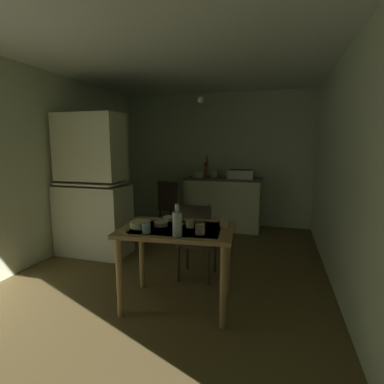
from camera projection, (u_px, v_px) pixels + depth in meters
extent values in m
plane|color=brown|center=(179.00, 265.00, 3.75)|extent=(5.31, 5.31, 0.00)
cube|color=beige|center=(216.00, 160.00, 5.65)|extent=(3.63, 0.10, 2.45)
cube|color=beige|center=(54.00, 166.00, 4.06)|extent=(0.10, 4.41, 2.45)
cube|color=beige|center=(344.00, 172.00, 3.05)|extent=(0.10, 4.41, 2.45)
cube|color=white|center=(178.00, 56.00, 3.35)|extent=(3.63, 4.41, 0.10)
cube|color=beige|center=(94.00, 220.00, 4.09)|extent=(0.96, 0.52, 0.96)
cube|color=beige|center=(90.00, 147.00, 3.93)|extent=(0.88, 0.45, 0.88)
cube|color=beige|center=(91.00, 183.00, 3.98)|extent=(0.86, 0.47, 0.02)
cube|color=beige|center=(223.00, 204.00, 5.36)|extent=(1.31, 0.60, 0.89)
cube|color=#554D4B|center=(224.00, 179.00, 5.28)|extent=(1.34, 0.63, 0.03)
sphere|color=#2D2823|center=(209.00, 204.00, 5.11)|extent=(0.02, 0.02, 0.02)
cube|color=white|center=(241.00, 174.00, 5.19)|extent=(0.44, 0.34, 0.15)
cube|color=black|center=(241.00, 170.00, 5.17)|extent=(0.38, 0.28, 0.01)
cylinder|color=maroon|center=(206.00, 169.00, 5.40)|extent=(0.05, 0.05, 0.28)
cylinder|color=maroon|center=(205.00, 164.00, 5.32)|extent=(0.03, 0.12, 0.03)
cylinder|color=maroon|center=(207.00, 159.00, 5.43)|extent=(0.02, 0.16, 0.12)
cylinder|color=beige|center=(198.00, 175.00, 5.35)|extent=(0.22, 0.22, 0.10)
cylinder|color=beige|center=(214.00, 174.00, 5.36)|extent=(0.14, 0.14, 0.13)
cube|color=#987045|center=(177.00, 230.00, 2.70)|extent=(1.09, 0.77, 0.04)
cube|color=silver|center=(177.00, 228.00, 2.69)|extent=(0.85, 0.60, 0.00)
cylinder|color=olive|center=(119.00, 278.00, 2.57)|extent=(0.06, 0.06, 0.72)
cylinder|color=olive|center=(223.00, 287.00, 2.40)|extent=(0.06, 0.06, 0.72)
cylinder|color=olive|center=(142.00, 255.00, 3.11)|extent=(0.06, 0.06, 0.72)
cylinder|color=#9E6A47|center=(228.00, 261.00, 2.95)|extent=(0.06, 0.06, 0.72)
cube|color=#322820|center=(197.00, 241.00, 3.35)|extent=(0.40, 0.40, 0.03)
cube|color=#31271E|center=(193.00, 226.00, 3.14)|extent=(0.38, 0.03, 0.44)
cylinder|color=#322820|center=(215.00, 256.00, 3.50)|extent=(0.04, 0.04, 0.41)
cylinder|color=#322820|center=(187.00, 253.00, 3.59)|extent=(0.04, 0.04, 0.41)
cylinder|color=#322820|center=(209.00, 267.00, 3.18)|extent=(0.04, 0.04, 0.41)
cylinder|color=#322820|center=(179.00, 264.00, 3.27)|extent=(0.04, 0.04, 0.41)
cube|color=#31251D|center=(174.00, 207.00, 5.07)|extent=(0.47, 0.47, 0.03)
cube|color=#2F2421|center=(168.00, 195.00, 4.87)|extent=(0.38, 0.10, 0.45)
cylinder|color=#31251D|center=(187.00, 219.00, 5.17)|extent=(0.04, 0.04, 0.43)
cylinder|color=#31251D|center=(171.00, 217.00, 5.33)|extent=(0.04, 0.04, 0.43)
cylinder|color=#31251D|center=(177.00, 224.00, 4.88)|extent=(0.04, 0.04, 0.43)
cylinder|color=#31251D|center=(160.00, 221.00, 5.03)|extent=(0.04, 0.04, 0.43)
cylinder|color=tan|center=(161.00, 224.00, 2.75)|extent=(0.12, 0.12, 0.04)
cylinder|color=white|center=(170.00, 218.00, 2.96)|extent=(0.13, 0.13, 0.04)
cylinder|color=beige|center=(140.00, 224.00, 2.71)|extent=(0.19, 0.19, 0.05)
cylinder|color=beige|center=(190.00, 224.00, 2.70)|extent=(0.07, 0.07, 0.07)
cylinder|color=tan|center=(200.00, 229.00, 2.50)|extent=(0.08, 0.08, 0.09)
cylinder|color=#9EB2C6|center=(146.00, 228.00, 2.52)|extent=(0.07, 0.07, 0.09)
cylinder|color=tan|center=(225.00, 223.00, 2.72)|extent=(0.09, 0.09, 0.06)
cylinder|color=#B7BCC1|center=(177.00, 224.00, 2.42)|extent=(0.08, 0.08, 0.20)
cylinder|color=#B7BCC1|center=(177.00, 208.00, 2.40)|extent=(0.04, 0.04, 0.07)
cube|color=silver|center=(184.00, 224.00, 2.82)|extent=(0.10, 0.19, 0.00)
cube|color=beige|center=(151.00, 220.00, 2.95)|extent=(0.10, 0.10, 0.00)
cube|color=beige|center=(123.00, 232.00, 2.54)|extent=(0.14, 0.10, 0.00)
sphere|color=#F9EFCC|center=(201.00, 100.00, 3.70)|extent=(0.08, 0.08, 0.08)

